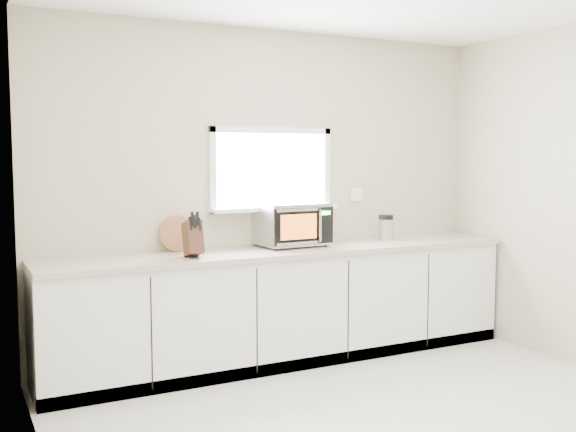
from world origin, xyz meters
TOP-DOWN VIEW (x-y plane):
  - back_wall at (0.00, 2.00)m, footprint 4.00×0.17m
  - cabinets at (0.00, 1.70)m, footprint 3.92×0.60m
  - countertop at (0.00, 1.69)m, footprint 3.92×0.64m
  - microwave at (0.11, 1.82)m, footprint 0.57×0.47m
  - knife_block at (-0.82, 1.60)m, footprint 0.12×0.24m
  - cutting_board at (-0.83, 1.94)m, footprint 0.29×0.07m
  - coffee_grinder at (1.01, 1.77)m, footprint 0.15×0.15m

SIDE VIEW (x-z plane):
  - cabinets at x=0.00m, z-range 0.00..0.88m
  - countertop at x=0.00m, z-range 0.88..0.92m
  - coffee_grinder at x=1.01m, z-range 0.92..1.15m
  - cutting_board at x=-0.83m, z-range 0.92..1.20m
  - knife_block at x=-0.82m, z-range 0.90..1.24m
  - microwave at x=0.11m, z-range 0.93..1.29m
  - back_wall at x=0.00m, z-range 0.01..2.71m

